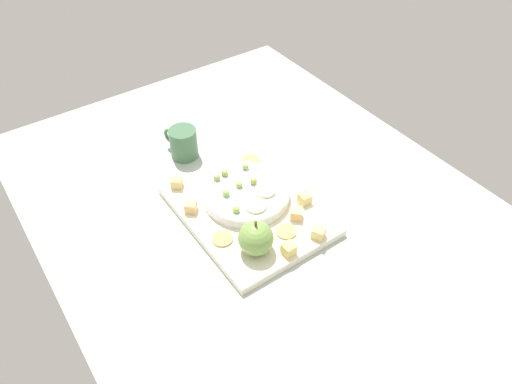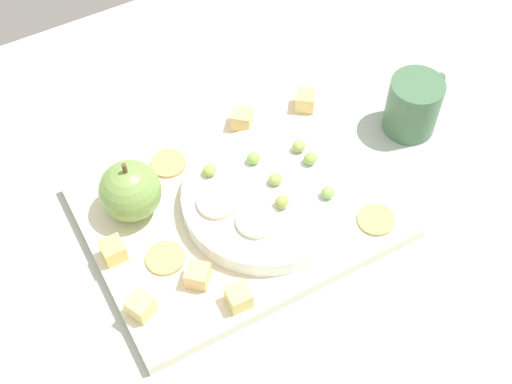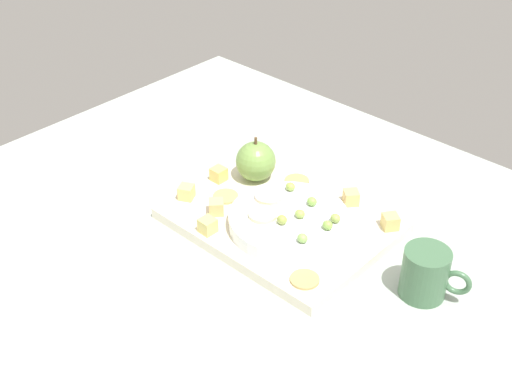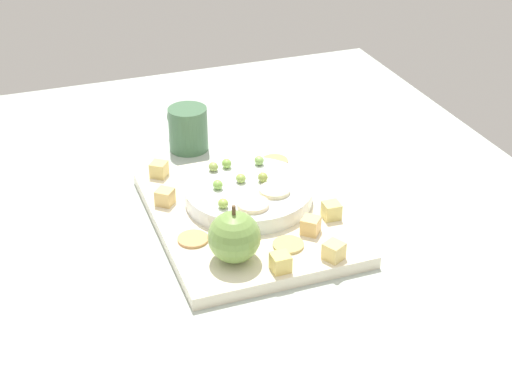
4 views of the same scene
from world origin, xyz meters
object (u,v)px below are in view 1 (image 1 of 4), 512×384
platter (248,211)px  grape_1 (226,193)px  apple_whole (256,238)px  cheese_cube_4 (305,199)px  serving_dish (246,194)px  cheese_cube_0 (289,249)px  cheese_cube_2 (318,233)px  cracker_1 (286,231)px  grape_3 (225,173)px  apple_slice_0 (256,206)px  grape_4 (236,209)px  grape_5 (245,166)px  cracker_2 (251,160)px  grape_6 (239,184)px  cheese_cube_5 (177,183)px  grape_2 (217,177)px  cup (183,143)px  cracker_0 (222,239)px  apple_slice_1 (265,191)px  cheese_cube_3 (296,214)px  grape_0 (252,182)px

platter → grape_1: (-3.72, -3.04, 3.94)cm
apple_whole → cheese_cube_4: (-4.79, 16.04, -2.27)cm
serving_dish → cheese_cube_0: same height
serving_dish → cheese_cube_2: (17.48, 5.49, -0.01)cm
cracker_1 → grape_3: size_ratio=2.60×
apple_slice_0 → grape_4: bearing=-105.1°
grape_1 → grape_5: 9.47cm
cheese_cube_0 → cracker_1: size_ratio=0.56×
cheese_cube_0 → cracker_2: cheese_cube_0 is taller
cracker_1 → grape_1: size_ratio=2.60×
grape_6 → apple_slice_0: grape_6 is taller
cracker_1 → grape_4: size_ratio=2.60×
cracker_2 → grape_4: (13.96, -13.15, 2.83)cm
cracker_1 → grape_6: size_ratio=2.60×
cheese_cube_4 → grape_6: size_ratio=1.45×
grape_3 → grape_5: same height
grape_4 → grape_5: same height
cheese_cube_4 → cheese_cube_5: bearing=-135.1°
grape_2 → grape_4: same height
grape_5 → grape_4: bearing=-42.1°
grape_2 → grape_5: 7.17cm
serving_dish → cheese_cube_4: 12.57cm
cracker_2 → cup: 16.80cm
grape_3 → cheese_cube_0: bearing=-1.7°
cheese_cube_0 → grape_2: (-23.79, -1.46, 1.86)cm
grape_2 → cheese_cube_5: bearing=-126.7°
platter → cracker_1: bearing=13.3°
grape_6 → apple_slice_0: (6.95, -0.60, -0.35)cm
cheese_cube_5 → cracker_0: bearing=0.0°
grape_4 → grape_5: size_ratio=1.00×
cheese_cube_0 → grape_5: size_ratio=1.45×
cup → grape_4: bearing=-5.0°
grape_4 → apple_slice_1: size_ratio=0.36×
cheese_cube_2 → grape_4: bearing=-141.0°
cheese_cube_3 → cracker_1: cheese_cube_3 is taller
cheese_cube_4 → apple_whole: bearing=-73.4°
cracker_1 → apple_slice_0: (-7.56, -2.25, 2.45)cm
cheese_cube_3 → apple_slice_0: bearing=-131.5°
grape_6 → apple_slice_0: 6.99cm
cracker_1 → cracker_2: size_ratio=1.00×
platter → grape_4: (1.45, -3.90, 3.92)cm
cheese_cube_5 → grape_6: grape_6 is taller
cracker_1 → grape_5: (-18.64, 2.73, 2.85)cm
cheese_cube_3 → apple_slice_1: 8.55cm
cheese_cube_5 → grape_4: bearing=18.4°
serving_dish → grape_2: 7.44cm
apple_whole → cracker_1: bearing=92.2°
cup → grape_0: bearing=12.8°
grape_0 → grape_6: (-0.97, -2.66, -0.08)cm
cheese_cube_2 → cheese_cube_5: size_ratio=1.00×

